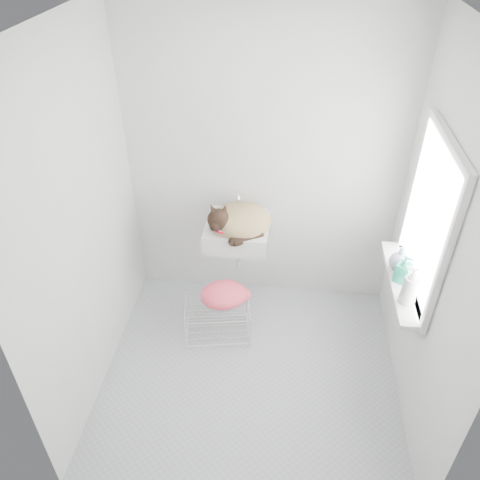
# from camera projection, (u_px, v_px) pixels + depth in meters

# --- Properties ---
(floor) EXTENTS (2.20, 2.00, 0.02)m
(floor) POSITION_uv_depth(u_px,v_px,m) (251.00, 371.00, 3.70)
(floor) COLOR #ACB1B4
(floor) RESTS_ON ground
(ceiling) EXTENTS (2.20, 2.00, 0.02)m
(ceiling) POSITION_uv_depth(u_px,v_px,m) (258.00, 23.00, 2.22)
(ceiling) COLOR white
(ceiling) RESTS_ON back_wall
(back_wall) EXTENTS (2.20, 0.02, 2.50)m
(back_wall) POSITION_uv_depth(u_px,v_px,m) (264.00, 166.00, 3.76)
(back_wall) COLOR white
(back_wall) RESTS_ON ground
(right_wall) EXTENTS (0.02, 2.00, 2.50)m
(right_wall) POSITION_uv_depth(u_px,v_px,m) (436.00, 252.00, 2.86)
(right_wall) COLOR white
(right_wall) RESTS_ON ground
(left_wall) EXTENTS (0.02, 2.00, 2.50)m
(left_wall) POSITION_uv_depth(u_px,v_px,m) (82.00, 229.00, 3.06)
(left_wall) COLOR white
(left_wall) RESTS_ON ground
(window_glass) EXTENTS (0.01, 0.80, 1.00)m
(window_glass) POSITION_uv_depth(u_px,v_px,m) (430.00, 220.00, 2.97)
(window_glass) COLOR white
(window_glass) RESTS_ON right_wall
(window_frame) EXTENTS (0.04, 0.90, 1.10)m
(window_frame) POSITION_uv_depth(u_px,v_px,m) (428.00, 219.00, 2.97)
(window_frame) COLOR white
(window_frame) RESTS_ON right_wall
(windowsill) EXTENTS (0.16, 0.88, 0.04)m
(windowsill) POSITION_uv_depth(u_px,v_px,m) (401.00, 282.00, 3.28)
(windowsill) COLOR white
(windowsill) RESTS_ON right_wall
(sink) EXTENTS (0.50, 0.44, 0.20)m
(sink) POSITION_uv_depth(u_px,v_px,m) (237.00, 225.00, 3.81)
(sink) COLOR white
(sink) RESTS_ON back_wall
(faucet) EXTENTS (0.18, 0.13, 0.18)m
(faucet) POSITION_uv_depth(u_px,v_px,m) (239.00, 198.00, 3.87)
(faucet) COLOR silver
(faucet) RESTS_ON sink
(cat) EXTENTS (0.56, 0.50, 0.32)m
(cat) POSITION_uv_depth(u_px,v_px,m) (238.00, 222.00, 3.77)
(cat) COLOR #9E8457
(cat) RESTS_ON sink
(wire_rack) EXTENTS (0.56, 0.44, 0.30)m
(wire_rack) POSITION_uv_depth(u_px,v_px,m) (217.00, 319.00, 3.93)
(wire_rack) COLOR silver
(wire_rack) RESTS_ON floor
(towel) EXTENTS (0.44, 0.37, 0.16)m
(towel) POSITION_uv_depth(u_px,v_px,m) (224.00, 299.00, 3.86)
(towel) COLOR orange
(towel) RESTS_ON wire_rack
(bottle_a) EXTENTS (0.12, 0.12, 0.24)m
(bottle_a) POSITION_uv_depth(u_px,v_px,m) (406.00, 302.00, 3.09)
(bottle_a) COLOR white
(bottle_a) RESTS_ON windowsill
(bottle_b) EXTENTS (0.13, 0.13, 0.20)m
(bottle_b) POSITION_uv_depth(u_px,v_px,m) (401.00, 280.00, 3.26)
(bottle_b) COLOR #127255
(bottle_b) RESTS_ON windowsill
(bottle_c) EXTENTS (0.16, 0.16, 0.19)m
(bottle_c) POSITION_uv_depth(u_px,v_px,m) (398.00, 269.00, 3.36)
(bottle_c) COLOR #A4ABC4
(bottle_c) RESTS_ON windowsill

